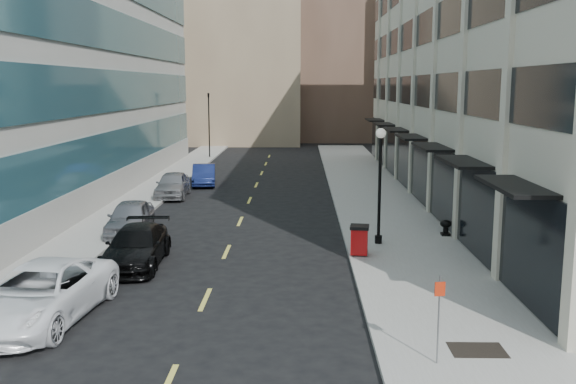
{
  "coord_description": "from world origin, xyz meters",
  "views": [
    {
      "loc": [
        3.07,
        -11.77,
        6.84
      ],
      "look_at": [
        2.59,
        12.13,
        2.84
      ],
      "focal_mm": 40.0,
      "sensor_mm": 36.0,
      "label": 1
    }
  ],
  "objects_px": {
    "car_grey_sedan": "(173,185)",
    "trash_bin": "(359,239)",
    "car_white_van": "(40,294)",
    "traffic_signal": "(208,97)",
    "car_blue_sedan": "(204,175)",
    "sign_post": "(439,307)",
    "lamppost": "(380,175)",
    "car_silver_sedan": "(130,218)",
    "car_black_pickup": "(136,247)",
    "urn_planter": "(446,226)"
  },
  "relations": [
    {
      "from": "car_black_pickup",
      "to": "sign_post",
      "type": "distance_m",
      "value": 13.12
    },
    {
      "from": "trash_bin",
      "to": "sign_post",
      "type": "relative_size",
      "value": 0.54
    },
    {
      "from": "traffic_signal",
      "to": "car_grey_sedan",
      "type": "xyz_separation_m",
      "value": [
        0.7,
        -21.0,
        -4.94
      ]
    },
    {
      "from": "car_black_pickup",
      "to": "car_grey_sedan",
      "type": "xyz_separation_m",
      "value": [
        -1.6,
        15.11,
        0.04
      ]
    },
    {
      "from": "car_white_van",
      "to": "trash_bin",
      "type": "height_order",
      "value": "car_white_van"
    },
    {
      "from": "car_blue_sedan",
      "to": "trash_bin",
      "type": "bearing_deg",
      "value": -71.58
    },
    {
      "from": "lamppost",
      "to": "car_grey_sedan",
      "type": "bearing_deg",
      "value": 132.99
    },
    {
      "from": "car_black_pickup",
      "to": "urn_planter",
      "type": "xyz_separation_m",
      "value": [
        12.8,
        4.61,
        -0.16
      ]
    },
    {
      "from": "car_blue_sedan",
      "to": "sign_post",
      "type": "distance_m",
      "value": 30.52
    },
    {
      "from": "car_blue_sedan",
      "to": "sign_post",
      "type": "relative_size",
      "value": 1.97
    },
    {
      "from": "car_blue_sedan",
      "to": "urn_planter",
      "type": "relative_size",
      "value": 6.07
    },
    {
      "from": "car_grey_sedan",
      "to": "urn_planter",
      "type": "bearing_deg",
      "value": -38.76
    },
    {
      "from": "traffic_signal",
      "to": "urn_planter",
      "type": "xyz_separation_m",
      "value": [
        15.1,
        -31.5,
        -5.13
      ]
    },
    {
      "from": "car_black_pickup",
      "to": "car_silver_sedan",
      "type": "bearing_deg",
      "value": 105.13
    },
    {
      "from": "car_silver_sedan",
      "to": "sign_post",
      "type": "distance_m",
      "value": 18.01
    },
    {
      "from": "traffic_signal",
      "to": "car_grey_sedan",
      "type": "distance_m",
      "value": 21.58
    },
    {
      "from": "sign_post",
      "to": "trash_bin",
      "type": "bearing_deg",
      "value": 86.38
    },
    {
      "from": "traffic_signal",
      "to": "car_white_van",
      "type": "distance_m",
      "value": 42.3
    },
    {
      "from": "car_black_pickup",
      "to": "sign_post",
      "type": "xyz_separation_m",
      "value": [
        9.6,
        -8.9,
        0.85
      ]
    },
    {
      "from": "sign_post",
      "to": "lamppost",
      "type": "bearing_deg",
      "value": 80.77
    },
    {
      "from": "trash_bin",
      "to": "lamppost",
      "type": "relative_size",
      "value": 0.24
    },
    {
      "from": "car_white_van",
      "to": "car_grey_sedan",
      "type": "xyz_separation_m",
      "value": [
        -0.29,
        21.0,
        -0.05
      ]
    },
    {
      "from": "car_grey_sedan",
      "to": "trash_bin",
      "type": "relative_size",
      "value": 3.83
    },
    {
      "from": "car_white_van",
      "to": "lamppost",
      "type": "bearing_deg",
      "value": 45.25
    },
    {
      "from": "car_black_pickup",
      "to": "trash_bin",
      "type": "distance_m",
      "value": 8.69
    },
    {
      "from": "car_blue_sedan",
      "to": "car_grey_sedan",
      "type": "distance_m",
      "value": 4.96
    },
    {
      "from": "car_white_van",
      "to": "traffic_signal",
      "type": "bearing_deg",
      "value": 97.13
    },
    {
      "from": "traffic_signal",
      "to": "lamppost",
      "type": "xyz_separation_m",
      "value": [
        11.9,
        -33.02,
        -2.61
      ]
    },
    {
      "from": "car_black_pickup",
      "to": "lamppost",
      "type": "bearing_deg",
      "value": 15.87
    },
    {
      "from": "car_blue_sedan",
      "to": "urn_planter",
      "type": "distance_m",
      "value": 20.22
    },
    {
      "from": "car_blue_sedan",
      "to": "lamppost",
      "type": "height_order",
      "value": "lamppost"
    },
    {
      "from": "car_black_pickup",
      "to": "lamppost",
      "type": "height_order",
      "value": "lamppost"
    },
    {
      "from": "urn_planter",
      "to": "car_black_pickup",
      "type": "bearing_deg",
      "value": -160.18
    },
    {
      "from": "traffic_signal",
      "to": "car_silver_sedan",
      "type": "distance_m",
      "value": 31.33
    },
    {
      "from": "car_grey_sedan",
      "to": "car_white_van",
      "type": "bearing_deg",
      "value": -91.87
    },
    {
      "from": "car_white_van",
      "to": "car_black_pickup",
      "type": "distance_m",
      "value": 6.03
    },
    {
      "from": "lamppost",
      "to": "car_black_pickup",
      "type": "bearing_deg",
      "value": -162.12
    },
    {
      "from": "car_black_pickup",
      "to": "trash_bin",
      "type": "bearing_deg",
      "value": 5.8
    },
    {
      "from": "car_white_van",
      "to": "car_grey_sedan",
      "type": "distance_m",
      "value": 21.0
    },
    {
      "from": "traffic_signal",
      "to": "sign_post",
      "type": "distance_m",
      "value": 46.74
    },
    {
      "from": "lamppost",
      "to": "sign_post",
      "type": "bearing_deg",
      "value": -90.0
    },
    {
      "from": "traffic_signal",
      "to": "car_blue_sedan",
      "type": "distance_m",
      "value": 17.05
    },
    {
      "from": "lamppost",
      "to": "car_blue_sedan",
      "type": "bearing_deg",
      "value": 120.73
    },
    {
      "from": "traffic_signal",
      "to": "trash_bin",
      "type": "relative_size",
      "value": 5.83
    },
    {
      "from": "car_white_van",
      "to": "car_grey_sedan",
      "type": "relative_size",
      "value": 1.3
    },
    {
      "from": "car_blue_sedan",
      "to": "trash_bin",
      "type": "height_order",
      "value": "car_blue_sedan"
    },
    {
      "from": "car_black_pickup",
      "to": "lamppost",
      "type": "relative_size",
      "value": 1.01
    },
    {
      "from": "car_silver_sedan",
      "to": "car_blue_sedan",
      "type": "xyz_separation_m",
      "value": [
        1.2,
        14.74,
        -0.06
      ]
    },
    {
      "from": "car_black_pickup",
      "to": "car_blue_sedan",
      "type": "relative_size",
      "value": 1.17
    },
    {
      "from": "car_white_van",
      "to": "car_blue_sedan",
      "type": "xyz_separation_m",
      "value": [
        0.91,
        25.81,
        -0.12
      ]
    }
  ]
}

